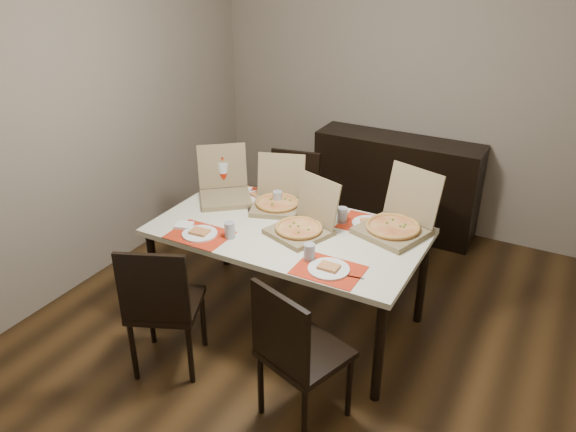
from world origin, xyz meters
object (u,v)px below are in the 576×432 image
(pizza_box_center, at_px, (302,225))
(dip_bowl, at_px, (321,224))
(sideboard, at_px, (395,185))
(chair_far_right, at_px, (402,227))
(chair_far_left, at_px, (291,202))
(soda_bottle, at_px, (223,176))
(chair_near_right, at_px, (296,351))
(chair_near_left, at_px, (162,304))
(dining_table, at_px, (288,238))

(pizza_box_center, bearing_deg, dip_bowl, 67.04)
(sideboard, bearing_deg, chair_far_right, -68.71)
(chair_far_left, relative_size, soda_bottle, 3.43)
(chair_near_right, xyz_separation_m, chair_far_left, (-0.91, 1.65, 0.00))
(dip_bowl, bearing_deg, soda_bottle, 168.30)
(chair_far_right, bearing_deg, chair_near_left, -120.21)
(chair_far_left, height_order, chair_far_right, same)
(pizza_box_center, xyz_separation_m, dip_bowl, (0.06, 0.15, -0.04))
(chair_far_right, relative_size, soda_bottle, 3.43)
(dining_table, height_order, chair_far_right, chair_far_right)
(chair_near_right, bearing_deg, chair_near_left, -179.59)
(dining_table, xyz_separation_m, pizza_box_center, (0.11, -0.00, 0.12))
(sideboard, bearing_deg, chair_near_right, -83.26)
(chair_far_right, distance_m, pizza_box_center, 1.00)
(chair_far_left, bearing_deg, dip_bowl, -48.88)
(chair_near_left, distance_m, pizza_box_center, 1.03)
(chair_near_right, height_order, chair_far_right, same)
(pizza_box_center, bearing_deg, sideboard, 87.40)
(dining_table, bearing_deg, chair_near_right, -58.98)
(soda_bottle, bearing_deg, dip_bowl, -11.70)
(chair_near_left, height_order, pizza_box_center, pizza_box_center)
(dip_bowl, bearing_deg, dining_table, -138.97)
(dining_table, distance_m, chair_near_left, 0.95)
(dip_bowl, bearing_deg, chair_near_right, -71.80)
(chair_near_right, distance_m, chair_far_right, 1.67)
(chair_far_left, bearing_deg, chair_near_right, -61.07)
(chair_near_right, relative_size, soda_bottle, 3.43)
(dining_table, xyz_separation_m, chair_near_left, (-0.43, -0.83, -0.17))
(chair_far_left, relative_size, pizza_box_center, 1.92)
(dining_table, height_order, chair_near_left, chair_near_left)
(pizza_box_center, distance_m, soda_bottle, 0.93)
(pizza_box_center, distance_m, dip_bowl, 0.17)
(chair_near_left, xyz_separation_m, chair_near_right, (0.93, 0.01, 0.00))
(sideboard, bearing_deg, pizza_box_center, -92.60)
(chair_far_left, xyz_separation_m, dip_bowl, (0.59, -0.68, 0.25))
(dining_table, bearing_deg, chair_far_right, 57.30)
(dip_bowl, relative_size, soda_bottle, 0.49)
(chair_near_left, bearing_deg, chair_far_left, 89.60)
(chair_near_left, bearing_deg, sideboard, 76.48)
(chair_near_right, distance_m, pizza_box_center, 0.95)
(soda_bottle, bearing_deg, pizza_box_center, -21.73)
(chair_far_left, xyz_separation_m, chair_far_right, (0.96, 0.01, 0.00))
(sideboard, distance_m, dip_bowl, 1.63)
(sideboard, distance_m, pizza_box_center, 1.79)
(chair_near_right, distance_m, dip_bowl, 1.05)
(chair_near_right, bearing_deg, chair_far_right, 88.30)
(soda_bottle, bearing_deg, dining_table, -24.45)
(chair_near_left, relative_size, chair_far_right, 1.00)
(chair_near_right, relative_size, pizza_box_center, 1.92)
(chair_far_right, xyz_separation_m, soda_bottle, (-1.30, -0.50, 0.35))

